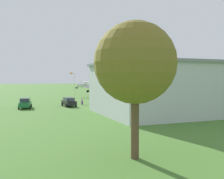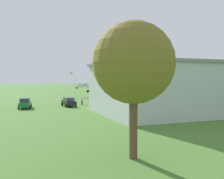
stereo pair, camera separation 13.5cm
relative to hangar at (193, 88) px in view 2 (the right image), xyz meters
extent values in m
plane|color=#47752D|center=(2.63, -35.88, -3.71)|extent=(400.00, 400.00, 0.00)
cube|color=silver|center=(0.00, 0.02, -0.18)|extent=(28.70, 15.97, 7.05)
cube|color=gray|center=(0.00, 0.02, 3.52)|extent=(29.31, 16.58, 0.35)
cube|color=#384251|center=(0.11, -7.81, -0.82)|extent=(9.97, 0.30, 5.78)
cylinder|color=silver|center=(6.63, -35.90, -0.74)|extent=(6.86, 3.31, 1.72)
cone|color=black|center=(10.16, -37.18, -1.12)|extent=(0.97, 0.94, 0.79)
cube|color=silver|center=(7.38, -36.18, -0.98)|extent=(3.87, 7.16, 0.28)
cube|color=silver|center=(7.92, -36.37, 0.57)|extent=(3.87, 7.16, 0.28)
cube|color=silver|center=(3.80, -34.89, 0.59)|extent=(1.19, 0.51, 1.40)
cube|color=silver|center=(3.70, -34.85, -0.43)|extent=(1.73, 2.75, 0.17)
cylinder|color=black|center=(6.83, -36.99, -2.07)|extent=(0.65, 0.35, 0.64)
cylinder|color=black|center=(7.47, -35.20, -2.07)|extent=(0.65, 0.35, 0.64)
cylinder|color=#332D28|center=(6.89, -38.39, -0.20)|extent=(0.25, 0.16, 1.59)
cylinder|color=#332D28|center=(8.41, -34.15, -0.20)|extent=(0.25, 0.16, 1.59)
cube|color=#B7B7BC|center=(-12.47, -16.17, -3.00)|extent=(2.19, 4.78, 0.77)
cube|color=#2D3842|center=(-12.47, -16.17, -2.33)|extent=(1.77, 2.73, 0.58)
cylinder|color=black|center=(-13.49, -14.69, -3.39)|extent=(0.28, 0.66, 0.64)
cylinder|color=black|center=(-11.78, -14.51, -3.39)|extent=(0.28, 0.66, 0.64)
cylinder|color=black|center=(-13.17, -17.82, -3.39)|extent=(0.28, 0.66, 0.64)
cylinder|color=black|center=(-11.46, -17.64, -3.39)|extent=(0.28, 0.66, 0.64)
cube|color=gold|center=(9.73, -15.21, -3.01)|extent=(1.93, 4.21, 0.75)
cube|color=#2D3842|center=(9.73, -15.21, -2.32)|extent=(1.66, 2.38, 0.63)
cylinder|color=black|center=(8.88, -13.76, -3.39)|extent=(0.24, 0.65, 0.64)
cylinder|color=black|center=(10.67, -13.83, -3.39)|extent=(0.24, 0.65, 0.64)
cylinder|color=black|center=(8.78, -16.59, -3.39)|extent=(0.24, 0.65, 0.64)
cylinder|color=black|center=(10.58, -16.65, -3.39)|extent=(0.24, 0.65, 0.64)
cube|color=black|center=(16.48, -14.10, -3.02)|extent=(2.10, 4.53, 0.75)
cube|color=#2D3842|center=(16.48, -14.10, -2.35)|extent=(1.72, 2.59, 0.58)
cylinder|color=black|center=(15.50, -12.68, -3.39)|extent=(0.28, 0.66, 0.64)
cylinder|color=black|center=(17.20, -12.53, -3.39)|extent=(0.28, 0.66, 0.64)
cylinder|color=black|center=(15.76, -15.66, -3.39)|extent=(0.28, 0.66, 0.64)
cylinder|color=black|center=(17.47, -15.51, -3.39)|extent=(0.28, 0.66, 0.64)
cube|color=#1E6B38|center=(24.08, -13.68, -2.99)|extent=(2.24, 4.41, 0.79)
cube|color=#2D3842|center=(24.08, -13.68, -2.28)|extent=(1.81, 2.54, 0.64)
cylinder|color=black|center=(23.38, -12.15, -3.39)|extent=(0.29, 0.66, 0.64)
cylinder|color=black|center=(25.12, -12.36, -3.39)|extent=(0.29, 0.66, 0.64)
cylinder|color=black|center=(23.04, -15.01, -3.39)|extent=(0.29, 0.66, 0.64)
cylinder|color=black|center=(24.78, -15.22, -3.39)|extent=(0.29, 0.66, 0.64)
cylinder|color=#72338C|center=(13.42, -16.53, -3.32)|extent=(0.35, 0.35, 0.77)
cylinder|color=beige|center=(13.42, -16.53, -2.66)|extent=(0.42, 0.42, 0.55)
sphere|color=beige|center=(13.42, -16.53, -2.28)|extent=(0.21, 0.21, 0.21)
cylinder|color=#72338C|center=(-10.91, -12.64, -3.29)|extent=(0.42, 0.42, 0.83)
cylinder|color=#33723F|center=(-10.91, -12.64, -2.58)|extent=(0.50, 0.50, 0.59)
sphere|color=#9E704C|center=(-10.91, -12.64, -2.17)|extent=(0.23, 0.23, 0.23)
cylinder|color=brown|center=(18.23, 18.15, -1.44)|extent=(0.52, 0.52, 4.53)
sphere|color=olive|center=(18.23, 18.15, 2.39)|extent=(5.22, 5.22, 5.22)
cylinder|color=silver|center=(8.42, -47.91, -0.23)|extent=(0.12, 0.12, 6.97)
cone|color=orange|center=(9.12, -47.91, 3.11)|extent=(1.16, 1.43, 0.60)
camera|label=1|loc=(25.17, 32.98, 1.37)|focal=41.50mm
camera|label=2|loc=(25.04, 33.02, 1.37)|focal=41.50mm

